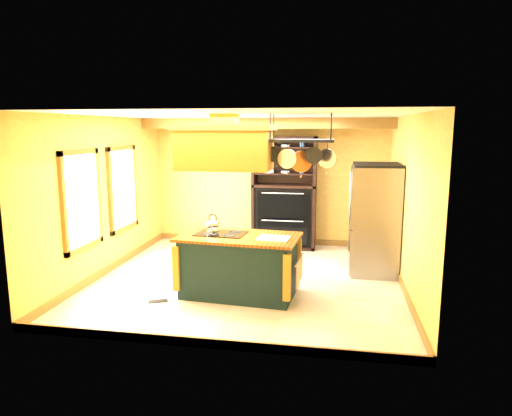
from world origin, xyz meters
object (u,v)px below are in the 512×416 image
(kitchen_island, at_px, (239,265))
(pot_rack, at_px, (301,148))
(refrigerator, at_px, (374,221))
(hutch, at_px, (284,205))
(range_hood, at_px, (225,146))

(kitchen_island, distance_m, pot_rack, 1.97)
(refrigerator, distance_m, hutch, 2.27)
(pot_rack, relative_size, refrigerator, 0.53)
(refrigerator, xyz_separation_m, hutch, (-1.72, 1.48, -0.01))
(refrigerator, bearing_deg, range_hood, -146.57)
(pot_rack, height_order, refrigerator, pot_rack)
(pot_rack, xyz_separation_m, refrigerator, (1.17, 1.49, -1.31))
(range_hood, relative_size, hutch, 0.61)
(range_hood, bearing_deg, refrigerator, 33.43)
(kitchen_island, xyz_separation_m, hutch, (0.35, 2.98, 0.43))
(refrigerator, bearing_deg, hutch, 139.28)
(range_hood, distance_m, pot_rack, 1.10)
(kitchen_island, xyz_separation_m, refrigerator, (2.07, 1.50, 0.44))
(pot_rack, xyz_separation_m, hutch, (-0.56, 2.97, -1.32))
(kitchen_island, height_order, pot_rack, pot_rack)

